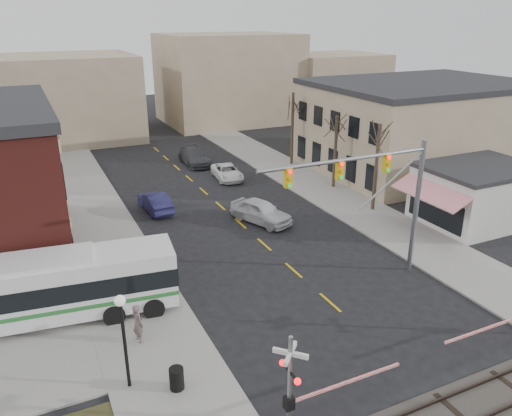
{
  "coord_description": "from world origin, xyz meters",
  "views": [
    {
      "loc": [
        -13.46,
        -17.14,
        14.4
      ],
      "look_at": [
        -1.45,
        8.24,
        3.5
      ],
      "focal_mm": 35.0,
      "sensor_mm": 36.0,
      "label": 1
    }
  ],
  "objects_px": {
    "transit_bus": "(41,289)",
    "trash_bin": "(177,378)",
    "street_lamp": "(122,323)",
    "traffic_signal_mast": "(380,186)",
    "car_a": "(261,211)",
    "car_b": "(155,202)",
    "pedestrian_far": "(124,270)",
    "car_c": "(227,172)",
    "pedestrian_near": "(138,323)",
    "car_d": "(194,157)",
    "rr_crossing_west": "(300,380)"
  },
  "relations": [
    {
      "from": "car_c",
      "to": "pedestrian_near",
      "type": "xyz_separation_m",
      "value": [
        -13.25,
        -21.51,
        0.42
      ]
    },
    {
      "from": "street_lamp",
      "to": "car_a",
      "type": "relative_size",
      "value": 0.85
    },
    {
      "from": "street_lamp",
      "to": "trash_bin",
      "type": "xyz_separation_m",
      "value": [
        1.74,
        -0.99,
        -2.57
      ]
    },
    {
      "from": "car_b",
      "to": "transit_bus",
      "type": "bearing_deg",
      "value": 50.84
    },
    {
      "from": "transit_bus",
      "to": "street_lamp",
      "type": "relative_size",
      "value": 3.11
    },
    {
      "from": "transit_bus",
      "to": "traffic_signal_mast",
      "type": "distance_m",
      "value": 18.16
    },
    {
      "from": "car_b",
      "to": "car_d",
      "type": "bearing_deg",
      "value": -126.14
    },
    {
      "from": "car_a",
      "to": "pedestrian_near",
      "type": "height_order",
      "value": "pedestrian_near"
    },
    {
      "from": "traffic_signal_mast",
      "to": "pedestrian_near",
      "type": "relative_size",
      "value": 5.37
    },
    {
      "from": "traffic_signal_mast",
      "to": "street_lamp",
      "type": "distance_m",
      "value": 15.19
    },
    {
      "from": "transit_bus",
      "to": "traffic_signal_mast",
      "type": "height_order",
      "value": "traffic_signal_mast"
    },
    {
      "from": "car_a",
      "to": "car_b",
      "type": "height_order",
      "value": "car_a"
    },
    {
      "from": "pedestrian_far",
      "to": "car_c",
      "type": "bearing_deg",
      "value": -6.59
    },
    {
      "from": "pedestrian_near",
      "to": "car_a",
      "type": "bearing_deg",
      "value": -63.9
    },
    {
      "from": "car_a",
      "to": "car_b",
      "type": "xyz_separation_m",
      "value": [
        -6.5,
        5.59,
        -0.1
      ]
    },
    {
      "from": "traffic_signal_mast",
      "to": "trash_bin",
      "type": "relative_size",
      "value": 10.71
    },
    {
      "from": "rr_crossing_west",
      "to": "car_c",
      "type": "distance_m",
      "value": 30.37
    },
    {
      "from": "car_a",
      "to": "trash_bin",
      "type": "bearing_deg",
      "value": -149.41
    },
    {
      "from": "trash_bin",
      "to": "car_b",
      "type": "height_order",
      "value": "car_b"
    },
    {
      "from": "trash_bin",
      "to": "pedestrian_near",
      "type": "distance_m",
      "value": 3.93
    },
    {
      "from": "transit_bus",
      "to": "trash_bin",
      "type": "bearing_deg",
      "value": -59.41
    },
    {
      "from": "traffic_signal_mast",
      "to": "trash_bin",
      "type": "bearing_deg",
      "value": -162.5
    },
    {
      "from": "traffic_signal_mast",
      "to": "pedestrian_near",
      "type": "bearing_deg",
      "value": -179.06
    },
    {
      "from": "transit_bus",
      "to": "pedestrian_near",
      "type": "xyz_separation_m",
      "value": [
        3.83,
        -3.74,
        -0.8
      ]
    },
    {
      "from": "transit_bus",
      "to": "pedestrian_far",
      "type": "xyz_separation_m",
      "value": [
        4.35,
        2.0,
        -0.93
      ]
    },
    {
      "from": "car_d",
      "to": "car_c",
      "type": "bearing_deg",
      "value": -77.97
    },
    {
      "from": "street_lamp",
      "to": "transit_bus",
      "type": "bearing_deg",
      "value": 112.61
    },
    {
      "from": "rr_crossing_west",
      "to": "street_lamp",
      "type": "bearing_deg",
      "value": 139.29
    },
    {
      "from": "pedestrian_near",
      "to": "traffic_signal_mast",
      "type": "bearing_deg",
      "value": -105.87
    },
    {
      "from": "rr_crossing_west",
      "to": "car_a",
      "type": "distance_m",
      "value": 19.61
    },
    {
      "from": "street_lamp",
      "to": "pedestrian_near",
      "type": "xyz_separation_m",
      "value": [
        1.08,
        2.86,
        -2.1
      ]
    },
    {
      "from": "transit_bus",
      "to": "car_a",
      "type": "distance_m",
      "value": 16.9
    },
    {
      "from": "rr_crossing_west",
      "to": "traffic_signal_mast",
      "type": "bearing_deg",
      "value": 39.65
    },
    {
      "from": "car_c",
      "to": "pedestrian_near",
      "type": "bearing_deg",
      "value": -115.47
    },
    {
      "from": "car_a",
      "to": "car_b",
      "type": "distance_m",
      "value": 8.58
    },
    {
      "from": "pedestrian_far",
      "to": "trash_bin",
      "type": "bearing_deg",
      "value": -146.91
    },
    {
      "from": "car_d",
      "to": "rr_crossing_west",
      "type": "bearing_deg",
      "value": -101.35
    },
    {
      "from": "transit_bus",
      "to": "trash_bin",
      "type": "xyz_separation_m",
      "value": [
        4.48,
        -7.58,
        -1.28
      ]
    },
    {
      "from": "car_d",
      "to": "car_b",
      "type": "bearing_deg",
      "value": -120.92
    },
    {
      "from": "car_c",
      "to": "rr_crossing_west",
      "type": "bearing_deg",
      "value": -101.04
    },
    {
      "from": "car_b",
      "to": "pedestrian_far",
      "type": "distance_m",
      "value": 11.49
    },
    {
      "from": "transit_bus",
      "to": "rr_crossing_west",
      "type": "xyz_separation_m",
      "value": [
        8.11,
        -11.21,
        0.08
      ]
    },
    {
      "from": "transit_bus",
      "to": "street_lamp",
      "type": "bearing_deg",
      "value": -67.39
    },
    {
      "from": "car_a",
      "to": "car_c",
      "type": "relative_size",
      "value": 1.06
    },
    {
      "from": "transit_bus",
      "to": "rr_crossing_west",
      "type": "height_order",
      "value": "rr_crossing_west"
    },
    {
      "from": "transit_bus",
      "to": "car_c",
      "type": "distance_m",
      "value": 24.68
    },
    {
      "from": "trash_bin",
      "to": "car_b",
      "type": "distance_m",
      "value": 20.63
    },
    {
      "from": "car_b",
      "to": "car_d",
      "type": "distance_m",
      "value": 13.28
    },
    {
      "from": "transit_bus",
      "to": "car_d",
      "type": "height_order",
      "value": "transit_bus"
    },
    {
      "from": "transit_bus",
      "to": "rr_crossing_west",
      "type": "bearing_deg",
      "value": -54.12
    }
  ]
}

